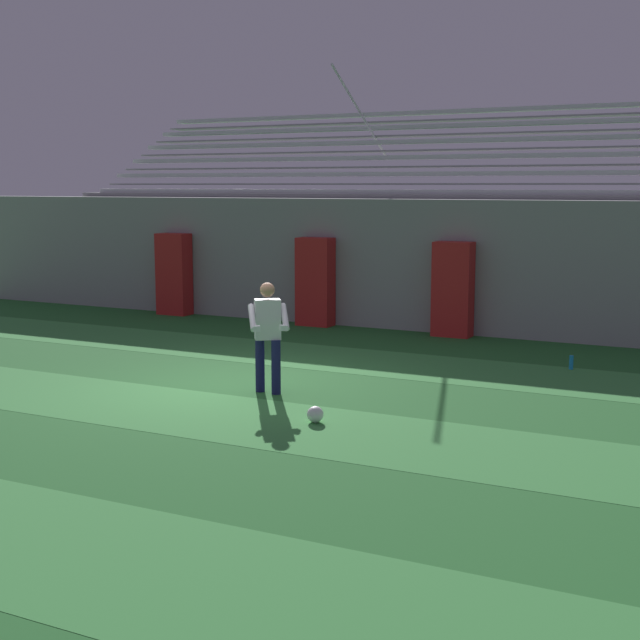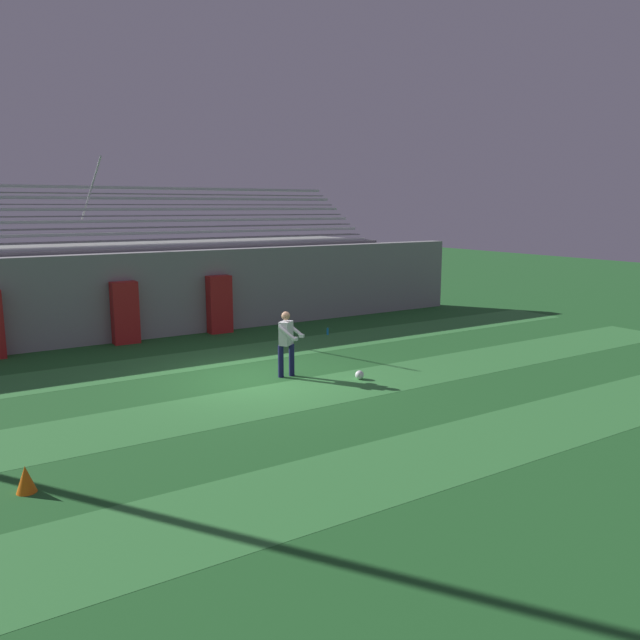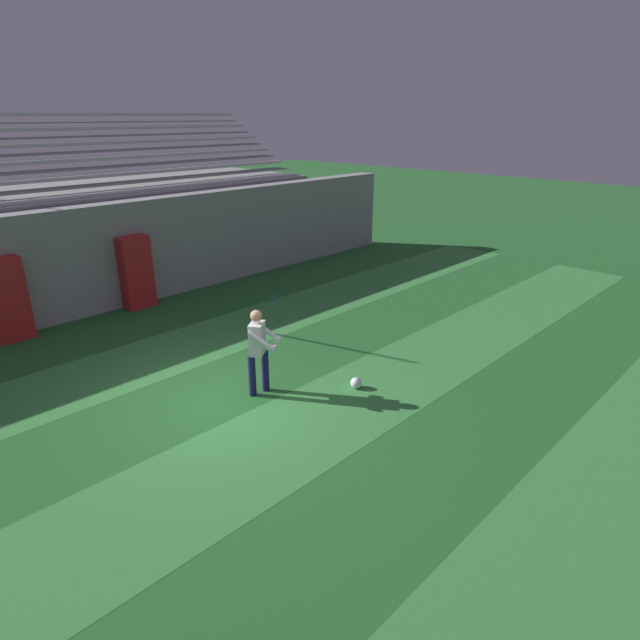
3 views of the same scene
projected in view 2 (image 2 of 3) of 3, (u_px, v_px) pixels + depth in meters
name	position (u px, v px, depth m)	size (l,w,h in m)	color
ground_plane	(257.00, 379.00, 15.55)	(80.00, 80.00, 0.00)	#236028
turf_stripe_near	(418.00, 460.00, 10.57)	(28.00, 2.17, 0.01)	#38843D
turf_stripe_mid	(290.00, 396.00, 14.18)	(28.00, 2.17, 0.01)	#38843D
turf_stripe_far	(215.00, 357.00, 17.79)	(28.00, 2.17, 0.01)	#38843D
back_wall	(168.00, 294.00, 20.69)	(24.00, 0.60, 2.80)	gray
padding_pillar_gate_left	(125.00, 313.00, 19.47)	(0.80, 0.44, 1.95)	#B21E1E
padding_pillar_gate_right	(219.00, 304.00, 21.16)	(0.80, 0.44, 1.95)	#B21E1E
bleacher_stand	(143.00, 282.00, 22.91)	(18.00, 4.75, 5.83)	gray
goalkeeper	(287.00, 340.00, 15.63)	(0.74, 0.72, 1.67)	#19194C
soccer_ball	(360.00, 375.00, 15.53)	(0.22, 0.22, 0.22)	white
traffic_cone	(26.00, 479.00, 9.35)	(0.30, 0.30, 0.42)	orange
water_bottle	(328.00, 331.00, 20.91)	(0.07, 0.07, 0.24)	#1E8CD8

